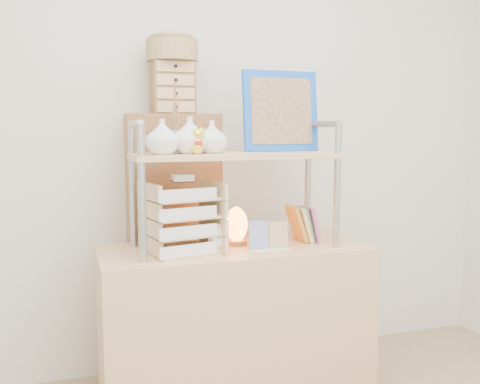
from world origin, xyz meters
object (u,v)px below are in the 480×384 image
Objects in this scene: desk at (235,327)px; letter_tray at (183,221)px; salt_lamp at (236,225)px; cabinet at (174,249)px.

letter_tray reaches higher than desk.
letter_tray is 0.28m from salt_lamp.
desk is 0.89× the size of cabinet.
desk is 6.84× the size of salt_lamp.
salt_lamp reaches higher than desk.
desk is 0.52m from cabinet.
desk is 0.57m from letter_tray.
desk is 3.54× the size of letter_tray.
cabinet is 7.69× the size of salt_lamp.
letter_tray is 1.93× the size of salt_lamp.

